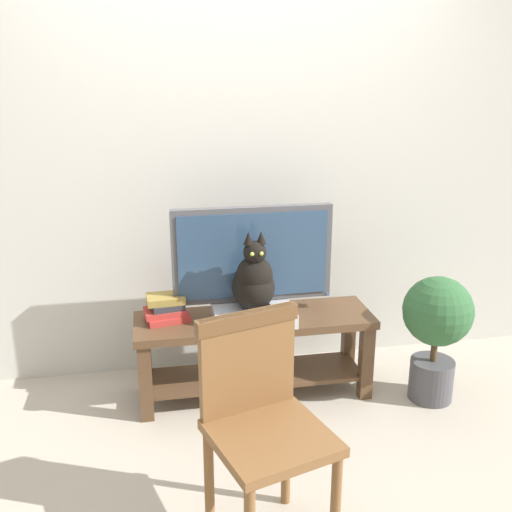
% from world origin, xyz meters
% --- Properties ---
extents(ground_plane, '(12.00, 12.00, 0.00)m').
position_xyz_m(ground_plane, '(0.00, 0.00, 0.00)').
color(ground_plane, '#ADA393').
extents(back_wall, '(7.00, 0.12, 2.80)m').
position_xyz_m(back_wall, '(0.00, 0.94, 1.40)').
color(back_wall, beige).
rests_on(back_wall, ground).
extents(tv_stand, '(1.33, 0.40, 0.48)m').
position_xyz_m(tv_stand, '(0.03, 0.46, 0.33)').
color(tv_stand, '#513823').
rests_on(tv_stand, ground).
extents(tv, '(0.88, 0.20, 0.61)m').
position_xyz_m(tv, '(0.03, 0.51, 0.80)').
color(tv, '#4C4C51').
rests_on(tv, tv_stand).
extents(media_box, '(0.43, 0.30, 0.08)m').
position_xyz_m(media_box, '(0.01, 0.40, 0.52)').
color(media_box, '#BCBCC1').
rests_on(media_box, tv_stand).
extents(cat, '(0.23, 0.34, 0.44)m').
position_xyz_m(cat, '(0.01, 0.38, 0.72)').
color(cat, black).
rests_on(cat, media_box).
extents(wooden_chair, '(0.52, 0.52, 0.93)m').
position_xyz_m(wooden_chair, '(-0.14, -0.60, 0.55)').
color(wooden_chair, brown).
rests_on(wooden_chair, ground).
extents(book_stack, '(0.26, 0.20, 0.14)m').
position_xyz_m(book_stack, '(-0.45, 0.50, 0.55)').
color(book_stack, '#B2332D').
rests_on(book_stack, tv_stand).
extents(potted_plant, '(0.38, 0.38, 0.73)m').
position_xyz_m(potted_plant, '(1.01, 0.22, 0.45)').
color(potted_plant, '#47474C').
rests_on(potted_plant, ground).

